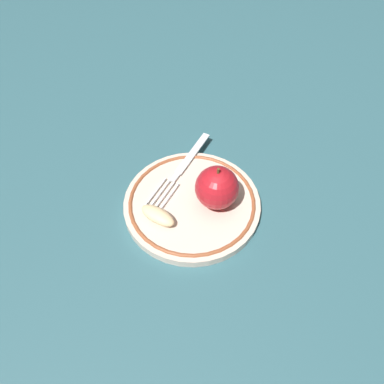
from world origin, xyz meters
TOP-DOWN VIEW (x-y plane):
  - ground_plane at (0.00, 0.00)m, footprint 2.00×2.00m
  - plate at (0.02, 0.01)m, footprint 0.21×0.21m
  - apple_red_whole at (-0.00, -0.03)m, footprint 0.07×0.07m
  - apple_slice_front at (0.01, 0.07)m, footprint 0.06×0.05m
  - fork at (0.08, -0.01)m, footprint 0.13×0.16m

SIDE VIEW (x-z plane):
  - ground_plane at x=0.00m, z-range 0.00..0.00m
  - plate at x=0.02m, z-range 0.00..0.02m
  - fork at x=0.08m, z-range 0.02..0.02m
  - apple_slice_front at x=0.01m, z-range 0.02..0.03m
  - apple_red_whole at x=0.00m, z-range 0.01..0.09m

